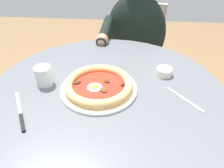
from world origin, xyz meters
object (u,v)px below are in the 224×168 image
object	(u,v)px
dining_table	(107,119)
cafe_chair_diner	(137,51)
pizza_on_plate	(99,86)
steak_knife	(21,116)
diner_person	(133,59)
ramekin_capers	(164,71)
water_glass	(44,77)
fork_utensil	(184,99)

from	to	relation	value
dining_table	cafe_chair_diner	bearing A→B (deg)	169.84
pizza_on_plate	steak_knife	world-z (taller)	pizza_on_plate
steak_knife	diner_person	distance (m)	0.98
dining_table	cafe_chair_diner	distance (m)	0.84
pizza_on_plate	diner_person	size ratio (longest dim) A/B	0.26
ramekin_capers	cafe_chair_diner	distance (m)	0.76
dining_table	water_glass	size ratio (longest dim) A/B	11.95
pizza_on_plate	steak_knife	bearing A→B (deg)	-54.87
water_glass	pizza_on_plate	bearing A→B (deg)	84.77
ramekin_capers	cafe_chair_diner	world-z (taller)	cafe_chair_diner
water_glass	diner_person	bearing A→B (deg)	151.35
water_glass	steak_knife	distance (m)	0.19
ramekin_capers	pizza_on_plate	bearing A→B (deg)	-64.35
steak_knife	cafe_chair_diner	world-z (taller)	cafe_chair_diner
diner_person	cafe_chair_diner	bearing A→B (deg)	169.13
dining_table	pizza_on_plate	distance (m)	0.19
water_glass	diner_person	world-z (taller)	diner_person
water_glass	fork_utensil	xyz separation A→B (m)	(0.05, 0.54, -0.03)
pizza_on_plate	fork_utensil	distance (m)	0.32
water_glass	ramekin_capers	size ratio (longest dim) A/B	1.17
fork_utensil	cafe_chair_diner	distance (m)	0.91
fork_utensil	cafe_chair_diner	xyz separation A→B (m)	(-0.87, -0.14, -0.25)
pizza_on_plate	cafe_chair_diner	distance (m)	0.89
steak_knife	fork_utensil	distance (m)	0.57
cafe_chair_diner	pizza_on_plate	bearing A→B (deg)	-11.92
dining_table	diner_person	xyz separation A→B (m)	(-0.69, 0.12, -0.07)
cafe_chair_diner	dining_table	bearing A→B (deg)	-10.16
pizza_on_plate	cafe_chair_diner	world-z (taller)	cafe_chair_diner
fork_utensil	cafe_chair_diner	bearing A→B (deg)	-170.61
dining_table	fork_utensil	xyz separation A→B (m)	(0.04, 0.29, 0.17)
steak_knife	pizza_on_plate	bearing A→B (deg)	125.13
dining_table	pizza_on_plate	world-z (taller)	pizza_on_plate
fork_utensil	diner_person	world-z (taller)	diner_person
ramekin_capers	cafe_chair_diner	xyz separation A→B (m)	(-0.71, -0.09, -0.27)
diner_person	fork_utensil	bearing A→B (deg)	13.14
dining_table	pizza_on_plate	xyz separation A→B (m)	(0.01, -0.03, 0.19)
pizza_on_plate	fork_utensil	xyz separation A→B (m)	(0.03, 0.32, -0.02)
dining_table	diner_person	distance (m)	0.70
pizza_on_plate	ramekin_capers	xyz separation A→B (m)	(-0.13, 0.26, -0.00)
water_glass	cafe_chair_diner	size ratio (longest dim) A/B	0.09
dining_table	steak_knife	world-z (taller)	steak_knife
steak_knife	ramekin_capers	bearing A→B (deg)	120.38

